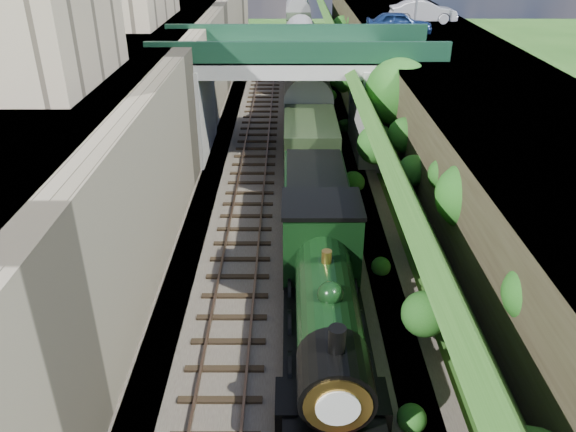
{
  "coord_description": "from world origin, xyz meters",
  "views": [
    {
      "loc": [
        0.0,
        -8.81,
        12.65
      ],
      "look_at": [
        0.0,
        10.48,
        2.6
      ],
      "focal_mm": 35.0,
      "sensor_mm": 36.0,
      "label": 1
    }
  ],
  "objects": [
    {
      "name": "road_bridge",
      "position": [
        0.94,
        24.0,
        4.08
      ],
      "size": [
        16.0,
        6.4,
        7.25
      ],
      "color": "gray",
      "rests_on": "ground"
    },
    {
      "name": "car_blue",
      "position": [
        7.16,
        29.06,
        6.98
      ],
      "size": [
        4.29,
        1.76,
        1.46
      ],
      "primitive_type": "imported",
      "rotation": [
        0.0,
        0.0,
        1.56
      ],
      "color": "navy",
      "rests_on": "street_plateau_right"
    },
    {
      "name": "track_left",
      "position": [
        -2.0,
        20.0,
        0.25
      ],
      "size": [
        2.5,
        90.0,
        0.2
      ],
      "color": "black",
      "rests_on": "trackbed"
    },
    {
      "name": "street_plateau_left",
      "position": [
        -9.0,
        20.0,
        3.5
      ],
      "size": [
        6.0,
        90.0,
        7.0
      ],
      "primitive_type": "cube",
      "color": "#262628",
      "rests_on": "ground"
    },
    {
      "name": "car_silver",
      "position": [
        9.82,
        34.13,
        7.03
      ],
      "size": [
        4.77,
        1.7,
        1.57
      ],
      "primitive_type": "imported",
      "rotation": [
        0.0,
        0.0,
        1.56
      ],
      "color": "#A09FA4",
      "rests_on": "street_plateau_right"
    },
    {
      "name": "coach_front",
      "position": [
        1.2,
        25.84,
        2.05
      ],
      "size": [
        2.9,
        18.0,
        3.7
      ],
      "color": "black",
      "rests_on": "trackbed"
    },
    {
      "name": "locomotive",
      "position": [
        1.2,
        5.88,
        1.89
      ],
      "size": [
        3.1,
        10.22,
        3.83
      ],
      "color": "black",
      "rests_on": "trackbed"
    },
    {
      "name": "tender",
      "position": [
        1.2,
        13.24,
        1.62
      ],
      "size": [
        2.7,
        6.0,
        3.05
      ],
      "color": "black",
      "rests_on": "trackbed"
    },
    {
      "name": "coach_rear",
      "position": [
        1.2,
        63.44,
        2.05
      ],
      "size": [
        2.9,
        18.0,
        3.7
      ],
      "color": "black",
      "rests_on": "trackbed"
    },
    {
      "name": "building_near",
      "position": [
        -9.5,
        14.0,
        9.0
      ],
      "size": [
        4.0,
        8.0,
        4.0
      ],
      "primitive_type": "cube",
      "color": "gray",
      "rests_on": "street_plateau_left"
    },
    {
      "name": "embankment_slope",
      "position": [
        5.08,
        17.98,
        2.89
      ],
      "size": [
        4.58,
        90.0,
        6.39
      ],
      "color": "#1E4714",
      "rests_on": "ground"
    },
    {
      "name": "track_right",
      "position": [
        1.2,
        20.0,
        0.25
      ],
      "size": [
        2.5,
        90.0,
        0.2
      ],
      "color": "black",
      "rests_on": "trackbed"
    },
    {
      "name": "coach_middle",
      "position": [
        1.2,
        44.64,
        2.05
      ],
      "size": [
        2.9,
        18.0,
        3.7
      ],
      "color": "black",
      "rests_on": "trackbed"
    },
    {
      "name": "trackbed",
      "position": [
        0.0,
        20.0,
        0.1
      ],
      "size": [
        10.0,
        90.0,
        0.2
      ],
      "primitive_type": "cube",
      "color": "#473F38",
      "rests_on": "ground"
    },
    {
      "name": "street_plateau_right",
      "position": [
        9.5,
        20.0,
        3.12
      ],
      "size": [
        8.0,
        90.0,
        6.25
      ],
      "primitive_type": "cube",
      "color": "#262628",
      "rests_on": "ground"
    },
    {
      "name": "tree",
      "position": [
        5.91,
        20.44,
        4.65
      ],
      "size": [
        3.6,
        3.8,
        6.6
      ],
      "color": "black",
      "rests_on": "ground"
    },
    {
      "name": "retaining_wall",
      "position": [
        -5.5,
        20.0,
        3.5
      ],
      "size": [
        1.0,
        90.0,
        7.0
      ],
      "primitive_type": "cube",
      "color": "#756B56",
      "rests_on": "ground"
    }
  ]
}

